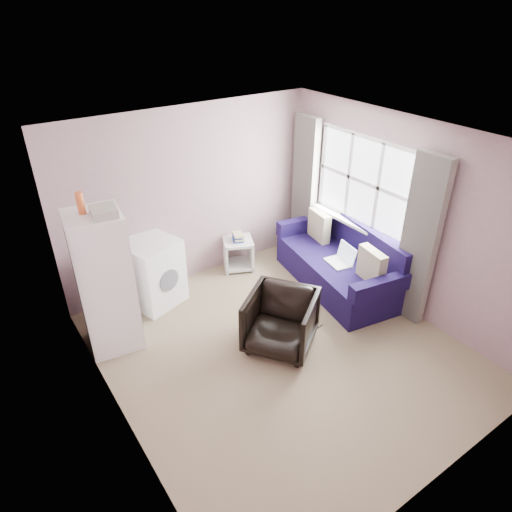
# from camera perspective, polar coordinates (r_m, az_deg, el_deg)

# --- Properties ---
(room) EXTENTS (3.84, 4.24, 2.54)m
(room) POSITION_cam_1_polar(r_m,az_deg,el_deg) (4.86, 3.69, -0.43)
(room) COLOR #8F7B5D
(room) RESTS_ON ground
(armchair) EXTENTS (1.03, 1.04, 0.79)m
(armchair) POSITION_cam_1_polar(r_m,az_deg,el_deg) (5.40, 3.10, -7.88)
(armchair) COLOR black
(armchair) RESTS_ON ground
(fridge) EXTENTS (0.68, 0.67, 1.96)m
(fridge) POSITION_cam_1_polar(r_m,az_deg,el_deg) (5.45, -18.36, -3.08)
(fridge) COLOR white
(fridge) RESTS_ON ground
(washing_machine) EXTENTS (0.82, 0.82, 0.92)m
(washing_machine) POSITION_cam_1_polar(r_m,az_deg,el_deg) (6.26, -12.84, -1.84)
(washing_machine) COLOR white
(washing_machine) RESTS_ON ground
(side_table) EXTENTS (0.57, 0.57, 0.59)m
(side_table) POSITION_cam_1_polar(r_m,az_deg,el_deg) (6.96, -2.25, 0.54)
(side_table) COLOR silver
(side_table) RESTS_ON ground
(sofa) EXTENTS (1.27, 2.20, 0.92)m
(sofa) POSITION_cam_1_polar(r_m,az_deg,el_deg) (6.66, 10.66, -0.93)
(sofa) COLOR #170D3E
(sofa) RESTS_ON ground
(window_dressing) EXTENTS (0.17, 2.62, 2.18)m
(window_dressing) POSITION_cam_1_polar(r_m,az_deg,el_deg) (6.46, 12.31, 5.60)
(window_dressing) COLOR white
(window_dressing) RESTS_ON ground
(floor_cables) EXTENTS (0.47, 0.13, 0.01)m
(floor_cables) POSITION_cam_1_polar(r_m,az_deg,el_deg) (5.85, 6.68, -9.47)
(floor_cables) COLOR black
(floor_cables) RESTS_ON ground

